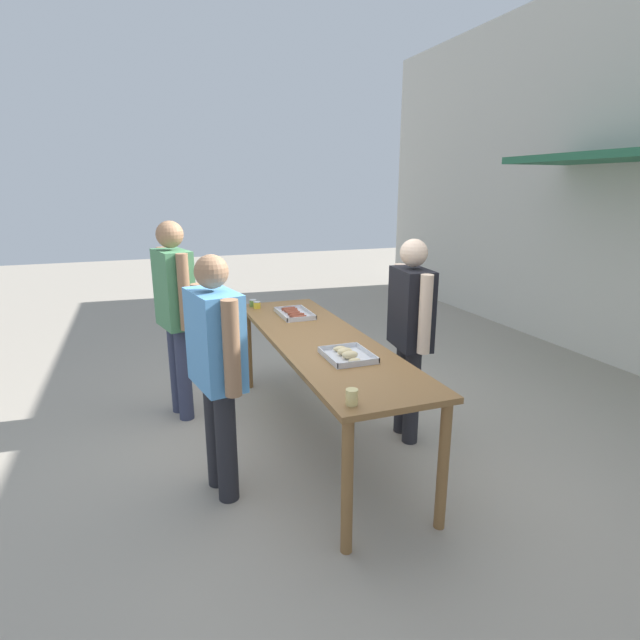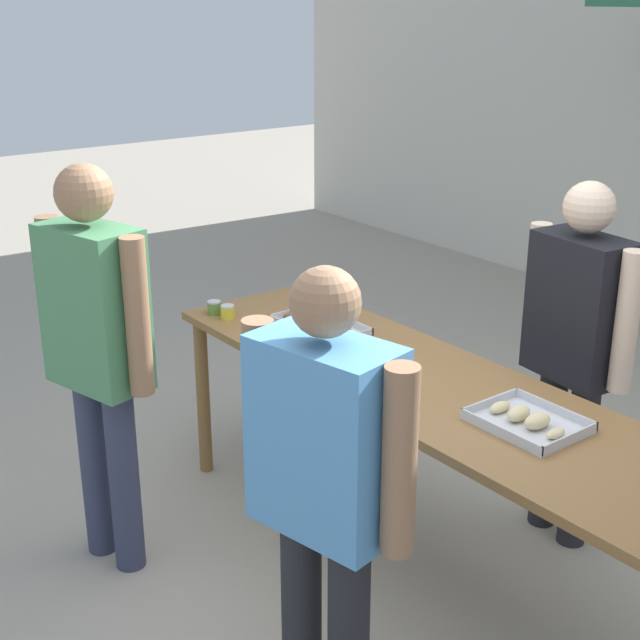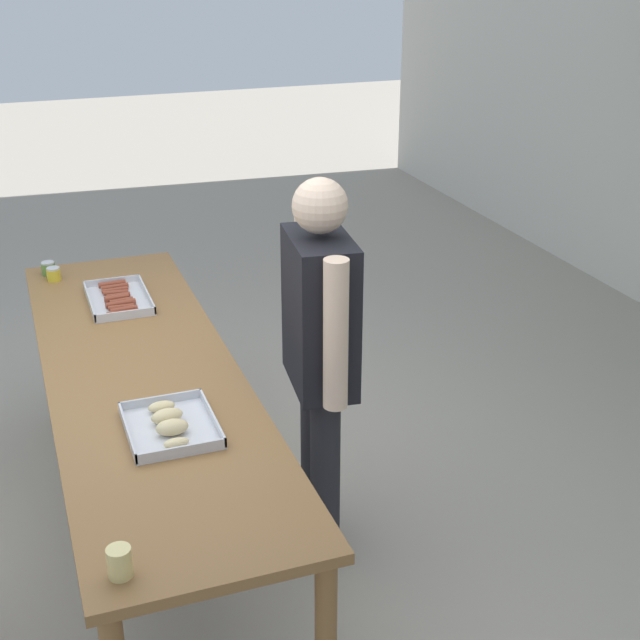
% 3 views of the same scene
% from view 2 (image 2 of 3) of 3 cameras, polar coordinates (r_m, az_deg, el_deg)
% --- Properties ---
extents(ground_plane, '(24.00, 24.00, 0.00)m').
position_cam_2_polar(ground_plane, '(4.22, 6.31, -15.29)').
color(ground_plane, '#A39989').
extents(serving_table, '(2.80, 0.77, 0.91)m').
position_cam_2_polar(serving_table, '(3.81, 6.78, -5.24)').
color(serving_table, brown).
rests_on(serving_table, ground).
extents(food_tray_sausages, '(0.46, 0.28, 0.04)m').
position_cam_2_polar(food_tray_sausages, '(4.31, -0.00, -0.45)').
color(food_tray_sausages, silver).
rests_on(food_tray_sausages, serving_table).
extents(food_tray_buns, '(0.39, 0.32, 0.07)m').
position_cam_2_polar(food_tray_buns, '(3.45, 13.12, -6.28)').
color(food_tray_buns, silver).
rests_on(food_tray_buns, serving_table).
extents(condiment_jar_mustard, '(0.07, 0.07, 0.07)m').
position_cam_2_polar(condiment_jar_mustard, '(4.54, -6.78, 0.79)').
color(condiment_jar_mustard, '#567A38').
rests_on(condiment_jar_mustard, serving_table).
extents(condiment_jar_ketchup, '(0.07, 0.07, 0.07)m').
position_cam_2_polar(condiment_jar_ketchup, '(4.47, -5.93, 0.51)').
color(condiment_jar_ketchup, gold).
rests_on(condiment_jar_ketchup, serving_table).
extents(person_server_behind_table, '(0.63, 0.29, 1.70)m').
position_cam_2_polar(person_server_behind_table, '(4.11, 16.05, -0.96)').
color(person_server_behind_table, '#232328').
rests_on(person_server_behind_table, ground).
extents(person_customer_holding_hotdog, '(0.63, 0.34, 1.82)m').
position_cam_2_polar(person_customer_holding_hotdog, '(3.85, -14.08, -1.08)').
color(person_customer_holding_hotdog, '#333851').
rests_on(person_customer_holding_hotdog, ground).
extents(person_customer_with_cup, '(0.67, 0.35, 1.69)m').
position_cam_2_polar(person_customer_with_cup, '(2.88, 0.31, -9.92)').
color(person_customer_with_cup, '#232328').
rests_on(person_customer_with_cup, ground).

